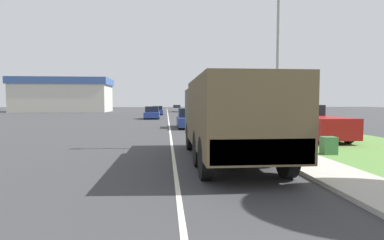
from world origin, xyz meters
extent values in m
plane|color=#38383A|center=(0.00, 40.00, 0.00)|extent=(180.00, 180.00, 0.00)
cube|color=silver|center=(0.00, 40.00, 0.00)|extent=(0.12, 120.00, 0.00)
cube|color=#ADAAA3|center=(4.50, 40.00, 0.06)|extent=(1.80, 120.00, 0.12)
cube|color=#56843D|center=(8.90, 40.00, 0.01)|extent=(7.00, 120.00, 0.02)
cube|color=#474C38|center=(1.93, 14.75, 1.64)|extent=(2.59, 2.18, 2.04)
cube|color=brown|center=(1.93, 10.87, 1.73)|extent=(2.59, 5.59, 2.23)
cube|color=#474C38|center=(1.93, 8.12, 0.97)|extent=(2.46, 0.10, 0.60)
cube|color=red|center=(0.95, 8.10, 1.17)|extent=(0.12, 0.06, 0.12)
cube|color=red|center=(2.90, 8.10, 1.17)|extent=(0.12, 0.06, 0.12)
cylinder|color=black|center=(0.78, 14.64, 0.59)|extent=(0.30, 1.17, 1.17)
cylinder|color=black|center=(3.07, 14.64, 0.59)|extent=(0.30, 1.17, 1.17)
cylinder|color=black|center=(0.78, 9.47, 0.59)|extent=(0.30, 1.17, 1.17)
cylinder|color=black|center=(3.07, 9.47, 0.59)|extent=(0.30, 1.17, 1.17)
cylinder|color=black|center=(0.78, 11.15, 0.59)|extent=(0.30, 1.17, 1.17)
cylinder|color=black|center=(3.07, 11.15, 0.59)|extent=(0.30, 1.17, 1.17)
cube|color=navy|center=(1.55, 25.92, 0.53)|extent=(1.80, 4.61, 0.71)
cube|color=black|center=(1.55, 26.01, 1.24)|extent=(1.58, 2.07, 0.72)
cylinder|color=black|center=(0.75, 27.39, 0.32)|extent=(0.20, 0.64, 0.64)
cylinder|color=black|center=(2.35, 27.39, 0.32)|extent=(0.20, 0.64, 0.64)
cylinder|color=black|center=(0.75, 24.44, 0.32)|extent=(0.20, 0.64, 0.64)
cylinder|color=black|center=(2.35, 24.44, 0.32)|extent=(0.20, 0.64, 0.64)
cube|color=navy|center=(-2.04, 39.31, 0.52)|extent=(1.85, 3.95, 0.68)
cube|color=black|center=(-2.04, 39.39, 1.21)|extent=(1.63, 1.78, 0.70)
cylinder|color=black|center=(-2.87, 40.58, 0.32)|extent=(0.20, 0.64, 0.64)
cylinder|color=black|center=(-1.22, 40.58, 0.32)|extent=(0.20, 0.64, 0.64)
cylinder|color=black|center=(-2.87, 38.05, 0.32)|extent=(0.20, 0.64, 0.64)
cylinder|color=black|center=(-1.22, 38.05, 0.32)|extent=(0.20, 0.64, 0.64)
cube|color=navy|center=(-1.68, 51.23, 0.49)|extent=(1.77, 4.58, 0.63)
cube|color=black|center=(-1.68, 51.32, 1.14)|extent=(1.56, 2.06, 0.66)
cylinder|color=black|center=(-2.47, 52.69, 0.32)|extent=(0.20, 0.64, 0.64)
cylinder|color=black|center=(-0.90, 52.69, 0.32)|extent=(0.20, 0.64, 0.64)
cylinder|color=black|center=(-2.47, 49.76, 0.32)|extent=(0.20, 0.64, 0.64)
cylinder|color=black|center=(-0.90, 49.76, 0.32)|extent=(0.20, 0.64, 0.64)
cube|color=#B7BABF|center=(1.99, 66.00, 0.50)|extent=(1.74, 4.52, 0.65)
cube|color=black|center=(1.99, 66.09, 1.16)|extent=(1.53, 2.04, 0.68)
cylinder|color=black|center=(1.22, 67.45, 0.32)|extent=(0.20, 0.64, 0.64)
cylinder|color=black|center=(2.76, 67.45, 0.32)|extent=(0.20, 0.64, 0.64)
cylinder|color=black|center=(1.22, 64.55, 0.32)|extent=(0.20, 0.64, 0.64)
cylinder|color=black|center=(2.76, 64.55, 0.32)|extent=(0.20, 0.64, 0.64)
cube|color=maroon|center=(8.01, 17.71, 0.72)|extent=(2.10, 5.66, 0.94)
cube|color=black|center=(8.01, 19.35, 1.56)|extent=(1.93, 2.38, 0.74)
cube|color=maroon|center=(8.01, 16.52, 1.25)|extent=(2.10, 3.28, 0.12)
cylinder|color=black|center=(7.09, 19.58, 0.40)|extent=(0.24, 0.76, 0.76)
cylinder|color=black|center=(8.94, 19.58, 0.40)|extent=(0.24, 0.76, 0.76)
cylinder|color=black|center=(7.09, 15.84, 0.40)|extent=(0.24, 0.76, 0.76)
cylinder|color=black|center=(8.94, 15.84, 0.40)|extent=(0.24, 0.76, 0.76)
cylinder|color=gray|center=(4.75, 14.71, 4.15)|extent=(0.14, 0.14, 8.06)
cube|color=#3D7042|center=(6.20, 12.85, 0.37)|extent=(0.55, 0.45, 0.70)
cube|color=beige|center=(-22.48, 68.78, 2.90)|extent=(19.20, 9.30, 5.80)
cube|color=#385693|center=(-22.48, 68.78, 6.53)|extent=(19.97, 9.68, 1.45)
camera|label=1|loc=(-0.27, 1.50, 2.10)|focal=28.00mm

